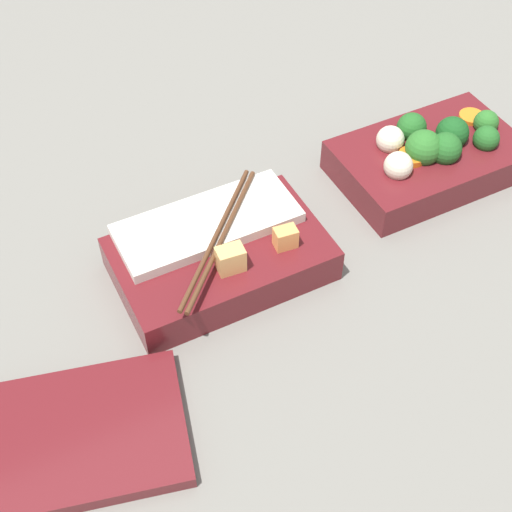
# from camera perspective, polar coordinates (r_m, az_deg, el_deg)

# --- Properties ---
(ground_plane) EXTENTS (3.00, 3.00, 0.00)m
(ground_plane) POSITION_cam_1_polar(r_m,az_deg,el_deg) (0.81, 5.08, 3.53)
(ground_plane) COLOR slate
(bento_tray_vegetable) EXTENTS (0.21, 0.13, 0.07)m
(bento_tray_vegetable) POSITION_cam_1_polar(r_m,az_deg,el_deg) (0.87, 13.69, 7.84)
(bento_tray_vegetable) COLOR maroon
(bento_tray_vegetable) RESTS_ON ground_plane
(bento_tray_rice) EXTENTS (0.21, 0.15, 0.07)m
(bento_tray_rice) POSITION_cam_1_polar(r_m,az_deg,el_deg) (0.74, -2.94, 0.15)
(bento_tray_rice) COLOR maroon
(bento_tray_rice) RESTS_ON ground_plane
(bento_lid) EXTENTS (0.24, 0.18, 0.01)m
(bento_lid) POSITION_cam_1_polar(r_m,az_deg,el_deg) (0.66, -15.13, -13.93)
(bento_lid) COLOR maroon
(bento_lid) RESTS_ON ground_plane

